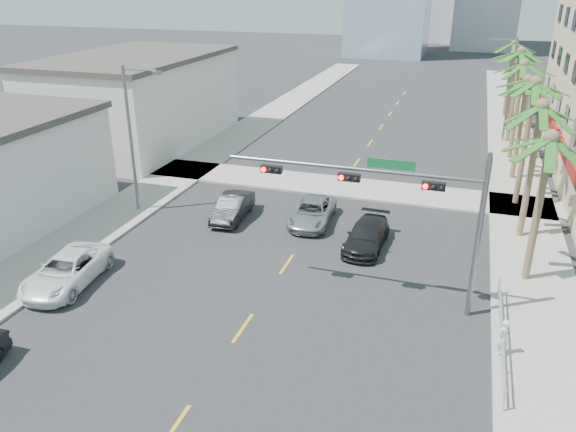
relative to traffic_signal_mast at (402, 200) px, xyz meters
The scene contains 22 objects.
ground 11.06m from the traffic_signal_mast, 126.03° to the right, with size 260.00×260.00×0.00m, color #262628.
sidewalk_right 14.44m from the traffic_signal_mast, 62.71° to the left, with size 4.00×120.00×0.15m, color gray.
sidewalk_left 22.05m from the traffic_signal_mast, 145.89° to the left, with size 4.00×120.00×0.15m, color gray.
sidewalk_cross 15.99m from the traffic_signal_mast, 112.38° to the left, with size 80.00×4.00×0.15m, color gray.
building_left_far 32.30m from the traffic_signal_mast, 141.59° to the left, with size 11.00×18.00×7.20m, color beige.
traffic_signal_mast is the anchor object (origin of this frame).
palm_tree_0 7.37m from the traffic_signal_mast, 34.84° to the left, with size 4.80×4.80×7.80m.
palm_tree_1 11.18m from the traffic_signal_mast, 57.84° to the left, with size 4.80×4.80×8.16m.
palm_tree_2 15.81m from the traffic_signal_mast, 68.07° to the left, with size 4.80×4.80×8.52m.
palm_tree_3 20.59m from the traffic_signal_mast, 73.51° to the left, with size 4.80×4.80×7.80m.
palm_tree_4 25.63m from the traffic_signal_mast, 76.83° to the left, with size 4.80×4.80×8.16m.
palm_tree_5 30.72m from the traffic_signal_mast, 79.05° to the left, with size 4.80×4.80×8.52m.
palm_tree_6 35.78m from the traffic_signal_mast, 80.63° to the left, with size 4.80×4.80×7.80m.
palm_tree_7 40.93m from the traffic_signal_mast, 81.82° to the left, with size 4.80×4.80×8.16m.
streetlight_left 17.84m from the traffic_signal_mast, 160.18° to the left, with size 2.55×0.25×9.00m.
streetlight_right 30.50m from the traffic_signal_mast, 80.16° to the left, with size 2.55×0.25×9.00m.
guardrail 6.59m from the traffic_signal_mast, 23.39° to the right, with size 0.08×8.08×1.00m.
car_parked_far 16.09m from the traffic_signal_mast, 168.34° to the right, with size 2.47×5.35×1.49m, color white.
car_lane_left 13.43m from the traffic_signal_mast, 148.04° to the left, with size 1.54×4.43×1.46m, color black.
car_lane_center 10.60m from the traffic_signal_mast, 128.32° to the left, with size 2.28×4.94×1.37m, color #AFAFB4.
car_lane_right 7.24m from the traffic_signal_mast, 113.10° to the left, with size 1.94×4.78×1.39m, color black.
pedestrian 6.68m from the traffic_signal_mast, 30.57° to the right, with size 0.56×0.37×1.55m, color white.
Camera 1 is at (7.95, -14.38, 13.73)m, focal length 35.00 mm.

